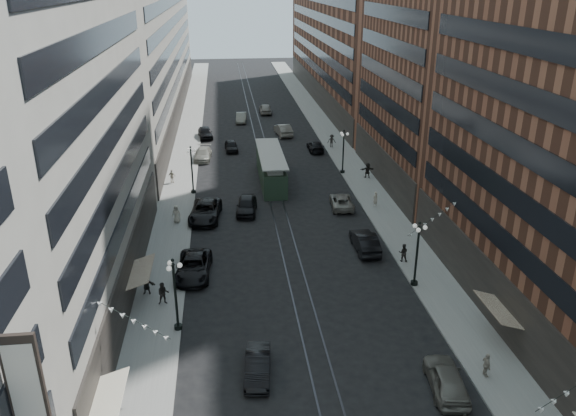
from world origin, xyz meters
name	(u,v)px	position (x,y,z in m)	size (l,w,h in m)	color
ground	(270,177)	(0.00, 60.00, 0.00)	(220.00, 220.00, 0.00)	black
sidewalk_west	(185,155)	(-11.00, 70.00, 0.07)	(4.00, 180.00, 0.15)	gray
sidewalk_east	(340,150)	(11.00, 70.00, 0.07)	(4.00, 180.00, 0.15)	gray
rail_west	(259,153)	(-0.70, 70.00, 0.01)	(0.12, 180.00, 0.02)	#2D2D33
rail_east	(269,153)	(0.70, 70.00, 0.01)	(0.12, 180.00, 0.02)	#2D2D33
building_west_mid	(51,121)	(-17.00, 33.00, 14.00)	(8.00, 36.00, 28.00)	#9B9789
building_west_far	(152,40)	(-17.00, 96.00, 13.00)	(8.00, 90.00, 26.00)	#9B9789
building_east_mid	(561,154)	(17.00, 28.00, 12.00)	(8.00, 30.00, 24.00)	brown
building_east_far	(337,38)	(17.00, 105.00, 12.00)	(8.00, 72.00, 24.00)	brown
lamppost_sw_far	(175,292)	(-9.20, 28.00, 3.10)	(1.03, 1.14, 5.52)	black
lamppost_sw_mid	(192,168)	(-9.20, 55.00, 3.10)	(1.03, 1.14, 5.52)	black
lamppost_se_far	(417,252)	(9.20, 32.00, 3.10)	(1.03, 1.14, 5.52)	black
lamppost_se_mid	(343,150)	(9.20, 60.00, 3.10)	(1.03, 1.14, 5.52)	black
streetcar	(271,168)	(0.00, 58.18, 1.67)	(2.90, 13.08, 3.62)	#213424
car_2	(194,267)	(-8.40, 35.81, 0.82)	(2.72, 5.89, 1.64)	black
car_4	(446,379)	(7.12, 19.92, 0.83)	(1.96, 4.88, 1.66)	#615F56
car_5	(258,366)	(-3.98, 22.53, 0.72)	(1.53, 4.38, 1.44)	black
pedestrian_2	(163,293)	(-10.47, 31.42, 1.04)	(0.86, 0.47, 1.78)	black
pedestrian_4	(487,365)	(9.97, 20.69, 0.96)	(0.95, 0.43, 1.62)	#A39887
car_7	(205,211)	(-7.67, 47.55, 0.88)	(2.92, 6.33, 1.76)	black
car_8	(203,154)	(-8.40, 68.02, 0.77)	(2.15, 5.28, 1.53)	gray
car_9	(205,133)	(-8.29, 79.17, 0.85)	(2.01, 4.99, 1.70)	black
car_10	(365,242)	(6.80, 38.73, 0.86)	(1.81, 5.20, 1.71)	black
car_11	(342,201)	(6.80, 49.07, 0.69)	(2.30, 4.99, 1.39)	slate
car_12	(315,146)	(7.39, 70.30, 0.71)	(1.99, 4.89, 1.42)	black
car_13	(231,146)	(-4.50, 71.70, 0.73)	(1.73, 4.31, 1.47)	black
car_14	(283,130)	(3.79, 79.27, 0.89)	(1.89, 5.43, 1.79)	#65635A
pedestrian_5	(146,284)	(-11.93, 33.09, 0.94)	(1.47, 0.42, 1.58)	black
pedestrian_6	(172,176)	(-11.83, 58.71, 0.95)	(0.94, 0.43, 1.60)	#AEA490
pedestrian_7	(403,253)	(9.51, 36.02, 0.97)	(0.80, 0.44, 1.64)	black
pedestrian_8	(375,199)	(10.39, 48.63, 0.97)	(0.60, 0.39, 1.64)	#BCB09C
pedestrian_9	(332,141)	(9.97, 71.50, 1.08)	(1.20, 0.50, 1.86)	black
car_extra_0	(265,109)	(2.20, 94.86, 0.88)	(2.09, 5.19, 1.77)	gray
car_extra_1	(247,205)	(-3.40, 48.74, 0.86)	(2.02, 5.02, 1.71)	black
car_extra_2	(241,118)	(-2.39, 88.72, 0.78)	(1.66, 4.76, 1.57)	slate
pedestrian_extra_0	(176,214)	(-10.51, 46.71, 1.06)	(0.89, 0.49, 1.83)	#AAA18D
pedestrian_extra_1	(367,170)	(11.84, 57.87, 1.08)	(1.73, 0.50, 1.86)	black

